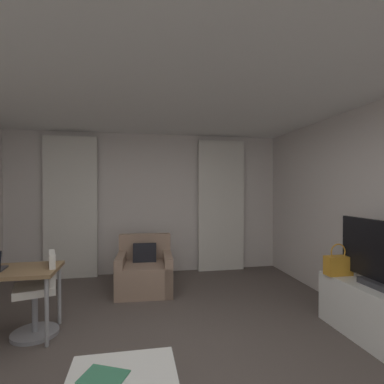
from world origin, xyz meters
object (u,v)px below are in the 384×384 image
Objects in this scene: armchair at (145,272)px; tv_flatscreen at (378,255)px; desk_chair at (39,298)px; magazine_open at (104,377)px; handbag_primary at (338,265)px; tv_console at (377,314)px.

tv_flatscreen is (2.32, -1.98, 0.61)m from armchair.
desk_chair is 3.61m from tv_flatscreen.
tv_flatscreen reaches higher than armchair.
desk_chair is 0.87× the size of tv_flatscreen.
magazine_open is 0.33× the size of tv_flatscreen.
tv_console is at bearing -74.16° from handbag_primary.
desk_chair reaches higher than armchair.
armchair is 3.11m from tv_flatscreen.
armchair reaches higher than tv_console.
tv_flatscreen is 2.75× the size of handbag_primary.
handbag_primary is (-0.12, 0.44, 0.41)m from tv_console.
magazine_open is 2.74m from tv_console.
desk_chair is at bearing 119.05° from magazine_open.
desk_chair is 1.72m from magazine_open.
tv_flatscreen is (2.65, 0.68, 0.51)m from magazine_open.
tv_flatscreen is at bearing -74.59° from handbag_primary.
tv_console is at bearing 90.00° from tv_flatscreen.
handbag_primary is (3.36, -0.37, 0.30)m from desk_chair.
tv_console is 3.40× the size of handbag_primary.
handbag_primary is (2.53, 1.13, 0.31)m from magazine_open.
magazine_open is (-0.33, -2.66, 0.10)m from armchair.
armchair is at bearing 145.06° from handbag_primary.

